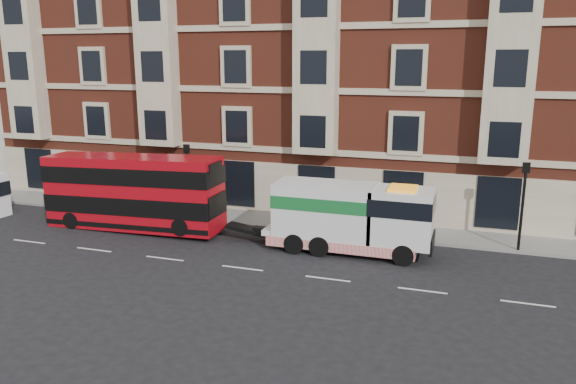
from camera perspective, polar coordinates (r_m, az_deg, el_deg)
The scene contains 8 objects.
ground at distance 25.76m, azimuth -4.66°, elevation -7.72°, with size 120.00×120.00×0.00m, color black.
sidewalk at distance 32.40m, azimuth 0.53°, elevation -3.08°, with size 90.00×3.00×0.15m, color slate.
victorian_terrace at distance 38.16m, azimuth 4.88°, elevation 14.55°, with size 45.00×12.00×20.40m.
lamp_post_west at distance 32.92m, azimuth -10.16°, elevation 1.64°, with size 0.35×0.15×4.35m.
lamp_post_east at distance 29.13m, azimuth 22.77°, elevation -0.74°, with size 0.35×0.15×4.35m.
double_decker_bus at distance 31.97m, azimuth -15.47°, elevation 0.09°, with size 10.16×2.33×4.11m.
tow_truck at distance 27.37m, azimuth 6.11°, elevation -2.52°, with size 8.13×2.40×3.39m.
pedestrian at distance 33.48m, azimuth -10.45°, elevation -0.99°, with size 0.68×0.44×1.85m, color #1A2B34.
Camera 1 is at (9.54, -22.07, 9.27)m, focal length 35.00 mm.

